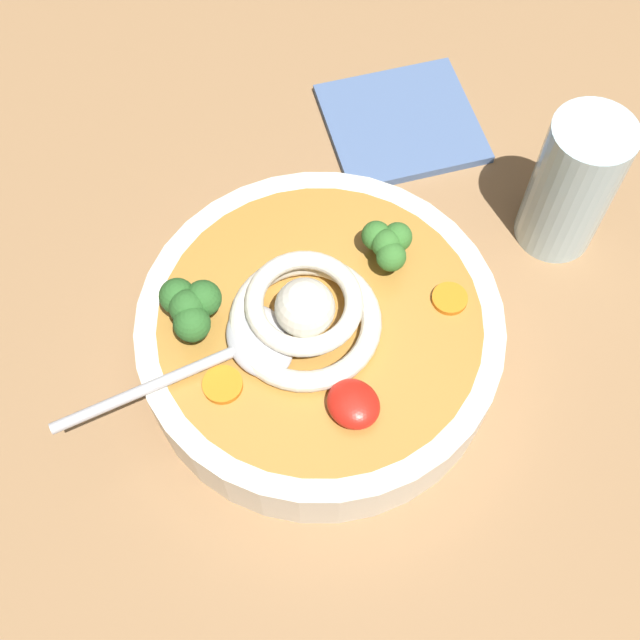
{
  "coord_description": "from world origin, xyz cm",
  "views": [
    {
      "loc": [
        -20.45,
        20.61,
        60.81
      ],
      "look_at": [
        0.7,
        3.4,
        9.21
      ],
      "focal_mm": 45.91,
      "sensor_mm": 36.0,
      "label": 1
    }
  ],
  "objects_px": {
    "soup_bowl": "(320,336)",
    "noodle_pile": "(305,313)",
    "drinking_glass": "(573,185)",
    "folded_napkin": "(401,123)",
    "soup_spoon": "(241,348)"
  },
  "relations": [
    {
      "from": "soup_bowl",
      "to": "noodle_pile",
      "type": "relative_size",
      "value": 2.24
    },
    {
      "from": "soup_bowl",
      "to": "folded_napkin",
      "type": "relative_size",
      "value": 2.03
    },
    {
      "from": "noodle_pile",
      "to": "folded_napkin",
      "type": "height_order",
      "value": "noodle_pile"
    },
    {
      "from": "noodle_pile",
      "to": "soup_spoon",
      "type": "height_order",
      "value": "noodle_pile"
    },
    {
      "from": "noodle_pile",
      "to": "soup_bowl",
      "type": "bearing_deg",
      "value": -115.81
    },
    {
      "from": "drinking_glass",
      "to": "folded_napkin",
      "type": "relative_size",
      "value": 0.96
    },
    {
      "from": "soup_bowl",
      "to": "soup_spoon",
      "type": "xyz_separation_m",
      "value": [
        0.01,
        0.06,
        0.03
      ]
    },
    {
      "from": "noodle_pile",
      "to": "soup_spoon",
      "type": "xyz_separation_m",
      "value": [
        0.01,
        0.05,
        -0.01
      ]
    },
    {
      "from": "soup_bowl",
      "to": "noodle_pile",
      "type": "height_order",
      "value": "noodle_pile"
    },
    {
      "from": "soup_bowl",
      "to": "noodle_pile",
      "type": "xyz_separation_m",
      "value": [
        0.0,
        0.01,
        0.04
      ]
    },
    {
      "from": "noodle_pile",
      "to": "folded_napkin",
      "type": "xyz_separation_m",
      "value": [
        0.12,
        -0.21,
        -0.06
      ]
    },
    {
      "from": "soup_bowl",
      "to": "drinking_glass",
      "type": "height_order",
      "value": "drinking_glass"
    },
    {
      "from": "soup_spoon",
      "to": "drinking_glass",
      "type": "xyz_separation_m",
      "value": [
        -0.05,
        -0.28,
        0.0
      ]
    },
    {
      "from": "soup_spoon",
      "to": "folded_napkin",
      "type": "xyz_separation_m",
      "value": [
        0.12,
        -0.26,
        -0.06
      ]
    },
    {
      "from": "noodle_pile",
      "to": "drinking_glass",
      "type": "relative_size",
      "value": 0.95
    }
  ]
}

